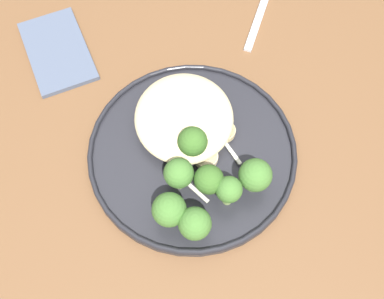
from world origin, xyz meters
The scene contains 22 objects.
ground centered at (0.00, 0.00, 0.00)m, with size 6.00×6.00×0.00m, color #47423D.
wooden_dining_table centered at (0.00, 0.00, 0.66)m, with size 1.40×1.00×0.74m.
dinner_plate centered at (0.00, 0.00, 0.75)m, with size 0.29×0.29×0.02m.
noodle_bed centered at (0.04, 0.01, 0.77)m, with size 0.15×0.14×0.04m.
seared_scallop_rear_pale centered at (0.05, 0.01, 0.76)m, with size 0.03×0.03×0.01m.
seared_scallop_large_seared centered at (0.02, -0.05, 0.76)m, with size 0.03×0.03×0.01m.
seared_scallop_half_hidden centered at (0.06, -0.04, 0.76)m, with size 0.03×0.03×0.02m.
seared_scallop_right_edge centered at (-0.01, -0.02, 0.76)m, with size 0.03×0.03×0.01m.
seared_scallop_left_edge centered at (0.08, 0.00, 0.76)m, with size 0.02×0.02×0.01m.
seared_scallop_tiny_bay centered at (0.07, -0.02, 0.76)m, with size 0.02×0.02×0.02m.
broccoli_floret_small_sprig centered at (-0.07, -0.04, 0.79)m, with size 0.03×0.03×0.06m.
broccoli_floret_rear_charred centered at (-0.06, -0.02, 0.79)m, with size 0.04×0.04×0.06m.
broccoli_floret_beside_noodles centered at (-0.12, 0.01, 0.79)m, with size 0.04×0.04×0.06m.
broccoli_floret_right_tilted centered at (-0.06, -0.08, 0.79)m, with size 0.04×0.04×0.06m.
broccoli_floret_split_head centered at (-0.05, 0.02, 0.79)m, with size 0.04×0.04×0.06m.
broccoli_floret_near_rim centered at (-0.01, 0.00, 0.79)m, with size 0.04×0.04×0.06m.
broccoli_floret_center_pile centered at (-0.10, 0.04, 0.79)m, with size 0.04×0.04×0.06m.
onion_sliver_curled_piece centered at (-0.06, 0.00, 0.75)m, with size 0.05×0.01×0.00m, color silver.
onion_sliver_short_strip centered at (-0.03, -0.02, 0.75)m, with size 0.06×0.01×0.00m, color silver.
onion_sliver_long_sliver centered at (-0.01, -0.05, 0.75)m, with size 0.05×0.01×0.00m, color silver.
dinner_fork centered at (0.27, -0.14, 0.74)m, with size 0.18×0.09×0.00m.
folded_napkin centered at (0.19, 0.20, 0.74)m, with size 0.15×0.09×0.01m, color #4C566B.
Camera 1 is at (-0.29, 0.02, 1.35)m, focal length 44.95 mm.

